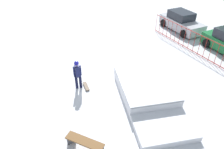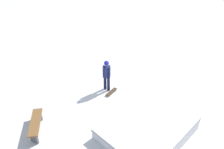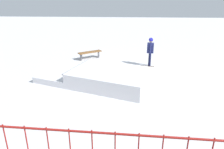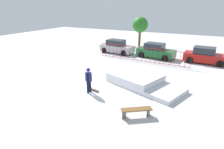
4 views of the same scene
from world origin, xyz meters
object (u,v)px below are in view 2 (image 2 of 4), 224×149
skate_ramp (140,137)px  skater (107,73)px  skateboard (112,92)px  park_bench (36,124)px

skate_ramp → skater: bearing=-114.1°
skateboard → park_bench: size_ratio=0.53×
skate_ramp → skateboard: skate_ramp is taller
skate_ramp → park_bench: (1.23, -4.10, 0.04)m
skateboard → park_bench: (3.66, -1.70, 0.28)m
skateboard → park_bench: 4.04m
skateboard → park_bench: bearing=-14.8°
skater → park_bench: size_ratio=1.12×
skate_ramp → park_bench: bearing=-54.2°
skate_ramp → park_bench: size_ratio=3.87×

